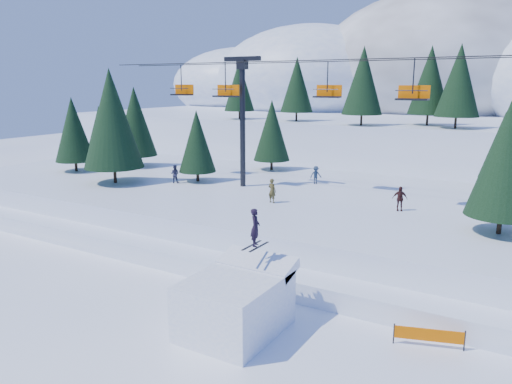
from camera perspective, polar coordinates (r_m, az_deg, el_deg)
The scene contains 10 objects.
ground at distance 22.82m, azimuth -6.62°, elevation -15.91°, with size 160.00×160.00×0.00m, color white.
mid_shelf at distance 37.28m, azimuth 10.31°, elevation -2.63°, with size 70.00×22.00×2.50m, color white.
berm at distance 28.75m, azimuth 3.14°, elevation -8.48°, with size 70.00×6.00×1.10m, color white.
mountain_ridge at distance 90.90m, azimuth 20.03°, elevation 10.94°, with size 119.00×60.50×26.46m.
jump_kicker at distance 22.47m, azimuth -2.26°, elevation -12.43°, with size 3.69×5.02×5.28m.
chairlift at distance 35.55m, azimuth 13.56°, elevation 9.69°, with size 46.00×3.21×10.28m.
conifer_stand at distance 36.16m, azimuth 13.59°, elevation 5.89°, with size 61.25×17.81×9.47m.
distant_skiers at distance 37.25m, azimuth 9.60°, elevation 0.61°, with size 31.28×8.51×1.72m.
banner_near at distance 22.68m, azimuth 19.15°, elevation -15.20°, with size 2.73×0.92×0.90m.
banner_far at distance 24.19m, azimuth 24.92°, elevation -13.90°, with size 2.86×0.21×0.90m.
Camera 1 is at (12.37, -15.86, 10.78)m, focal length 35.00 mm.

